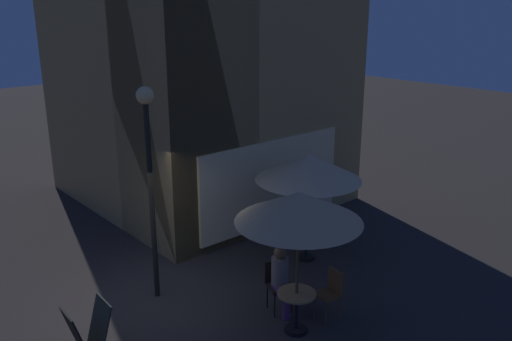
{
  "coord_description": "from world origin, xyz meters",
  "views": [
    {
      "loc": [
        -4.33,
        -7.82,
        5.37
      ],
      "look_at": [
        2.46,
        -0.07,
        2.13
      ],
      "focal_mm": 37.23,
      "sensor_mm": 36.0,
      "label": 1
    }
  ],
  "objects_px": {
    "street_lamp_near_corner": "(149,157)",
    "cafe_table_0": "(306,237)",
    "patron_seated_0": "(281,276)",
    "patron_standing_1": "(295,204)",
    "cafe_chair_0": "(332,290)",
    "menu_sandwich_board": "(88,332)",
    "cafe_chair_1": "(278,280)",
    "patio_umbrella_0": "(308,167)",
    "patio_umbrella_1": "(299,208)",
    "cafe_table_1": "(296,305)"
  },
  "relations": [
    {
      "from": "street_lamp_near_corner",
      "to": "patio_umbrella_1",
      "type": "relative_size",
      "value": 1.59
    },
    {
      "from": "street_lamp_near_corner",
      "to": "patio_umbrella_1",
      "type": "bearing_deg",
      "value": -65.67
    },
    {
      "from": "menu_sandwich_board",
      "to": "cafe_table_0",
      "type": "xyz_separation_m",
      "value": [
        5.07,
        0.11,
        0.06
      ]
    },
    {
      "from": "street_lamp_near_corner",
      "to": "cafe_table_1",
      "type": "xyz_separation_m",
      "value": [
        1.17,
        -2.59,
        -2.27
      ]
    },
    {
      "from": "street_lamp_near_corner",
      "to": "patron_seated_0",
      "type": "relative_size",
      "value": 3.15
    },
    {
      "from": "patron_seated_0",
      "to": "patron_standing_1",
      "type": "bearing_deg",
      "value": 150.21
    },
    {
      "from": "cafe_chair_0",
      "to": "menu_sandwich_board",
      "type": "bearing_deg",
      "value": -17.05
    },
    {
      "from": "cafe_table_1",
      "to": "cafe_chair_0",
      "type": "distance_m",
      "value": 0.78
    },
    {
      "from": "cafe_table_0",
      "to": "cafe_table_1",
      "type": "height_order",
      "value": "cafe_table_1"
    },
    {
      "from": "cafe_table_0",
      "to": "patio_umbrella_1",
      "type": "relative_size",
      "value": 0.29
    },
    {
      "from": "cafe_chair_0",
      "to": "cafe_chair_1",
      "type": "relative_size",
      "value": 1.0
    },
    {
      "from": "menu_sandwich_board",
      "to": "patio_umbrella_0",
      "type": "distance_m",
      "value": 5.33
    },
    {
      "from": "patio_umbrella_1",
      "to": "patron_standing_1",
      "type": "xyz_separation_m",
      "value": [
        2.73,
        2.74,
        -1.43
      ]
    },
    {
      "from": "cafe_chair_1",
      "to": "patron_seated_0",
      "type": "distance_m",
      "value": 0.21
    },
    {
      "from": "cafe_chair_0",
      "to": "cafe_chair_1",
      "type": "bearing_deg",
      "value": -51.48
    },
    {
      "from": "patio_umbrella_1",
      "to": "cafe_chair_0",
      "type": "bearing_deg",
      "value": -8.48
    },
    {
      "from": "patio_umbrella_1",
      "to": "cafe_table_1",
      "type": "bearing_deg",
      "value": 0.0
    },
    {
      "from": "street_lamp_near_corner",
      "to": "patron_standing_1",
      "type": "height_order",
      "value": "street_lamp_near_corner"
    },
    {
      "from": "street_lamp_near_corner",
      "to": "cafe_table_1",
      "type": "relative_size",
      "value": 5.44
    },
    {
      "from": "cafe_chair_1",
      "to": "patron_seated_0",
      "type": "xyz_separation_m",
      "value": [
        -0.05,
        -0.14,
        0.15
      ]
    },
    {
      "from": "cafe_table_1",
      "to": "patron_seated_0",
      "type": "height_order",
      "value": "patron_seated_0"
    },
    {
      "from": "cafe_table_1",
      "to": "cafe_chair_1",
      "type": "bearing_deg",
      "value": 70.08
    },
    {
      "from": "street_lamp_near_corner",
      "to": "cafe_table_1",
      "type": "height_order",
      "value": "street_lamp_near_corner"
    },
    {
      "from": "cafe_table_1",
      "to": "patron_seated_0",
      "type": "distance_m",
      "value": 0.68
    },
    {
      "from": "cafe_chair_0",
      "to": "patio_umbrella_1",
      "type": "bearing_deg",
      "value": -0.0
    },
    {
      "from": "menu_sandwich_board",
      "to": "patron_standing_1",
      "type": "relative_size",
      "value": 0.54
    },
    {
      "from": "cafe_chair_1",
      "to": "menu_sandwich_board",
      "type": "bearing_deg",
      "value": -85.99
    },
    {
      "from": "patio_umbrella_0",
      "to": "cafe_chair_1",
      "type": "bearing_deg",
      "value": -150.68
    },
    {
      "from": "patio_umbrella_1",
      "to": "cafe_chair_1",
      "type": "bearing_deg",
      "value": 70.08
    },
    {
      "from": "cafe_table_1",
      "to": "cafe_chair_1",
      "type": "xyz_separation_m",
      "value": [
        0.27,
        0.74,
        0.06
      ]
    },
    {
      "from": "patio_umbrella_0",
      "to": "patron_standing_1",
      "type": "bearing_deg",
      "value": 56.97
    },
    {
      "from": "menu_sandwich_board",
      "to": "cafe_table_1",
      "type": "bearing_deg",
      "value": -26.98
    },
    {
      "from": "cafe_table_0",
      "to": "patio_umbrella_1",
      "type": "distance_m",
      "value": 3.27
    },
    {
      "from": "cafe_table_0",
      "to": "patio_umbrella_0",
      "type": "relative_size",
      "value": 0.31
    },
    {
      "from": "patio_umbrella_1",
      "to": "patron_seated_0",
      "type": "xyz_separation_m",
      "value": [
        0.22,
        0.61,
        -1.56
      ]
    },
    {
      "from": "patio_umbrella_1",
      "to": "cafe_chair_0",
      "type": "distance_m",
      "value": 1.88
    },
    {
      "from": "menu_sandwich_board",
      "to": "cafe_chair_0",
      "type": "relative_size",
      "value": 0.98
    },
    {
      "from": "cafe_chair_1",
      "to": "patio_umbrella_1",
      "type": "bearing_deg",
      "value": 0.0
    },
    {
      "from": "menu_sandwich_board",
      "to": "patron_standing_1",
      "type": "bearing_deg",
      "value": 13.07
    },
    {
      "from": "patron_standing_1",
      "to": "street_lamp_near_corner",
      "type": "bearing_deg",
      "value": -22.93
    },
    {
      "from": "street_lamp_near_corner",
      "to": "menu_sandwich_board",
      "type": "relative_size",
      "value": 4.47
    },
    {
      "from": "cafe_table_1",
      "to": "patio_umbrella_0",
      "type": "xyz_separation_m",
      "value": [
        2.11,
        1.78,
        1.59
      ]
    },
    {
      "from": "cafe_chair_0",
      "to": "patron_seated_0",
      "type": "bearing_deg",
      "value": -44.45
    },
    {
      "from": "menu_sandwich_board",
      "to": "patio_umbrella_0",
      "type": "bearing_deg",
      "value": 3.65
    },
    {
      "from": "cafe_chair_1",
      "to": "patron_seated_0",
      "type": "bearing_deg",
      "value": 0.0
    },
    {
      "from": "menu_sandwich_board",
      "to": "cafe_table_0",
      "type": "bearing_deg",
      "value": 3.65
    },
    {
      "from": "patron_seated_0",
      "to": "patron_standing_1",
      "type": "distance_m",
      "value": 3.3
    },
    {
      "from": "street_lamp_near_corner",
      "to": "cafe_chair_0",
      "type": "distance_m",
      "value": 4.0
    },
    {
      "from": "street_lamp_near_corner",
      "to": "cafe_chair_0",
      "type": "relative_size",
      "value": 4.4
    },
    {
      "from": "street_lamp_near_corner",
      "to": "cafe_table_0",
      "type": "distance_m",
      "value": 4.07
    }
  ]
}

